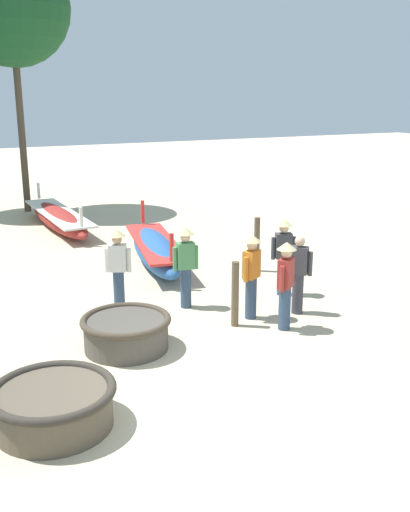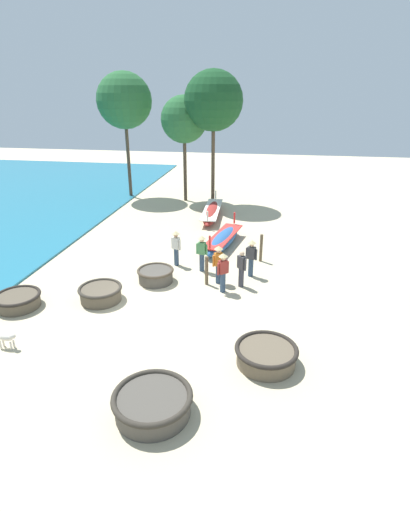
% 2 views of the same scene
% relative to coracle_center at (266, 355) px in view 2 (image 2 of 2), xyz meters
% --- Properties ---
extents(ground_plane, '(80.00, 80.00, 0.00)m').
position_rel_coracle_center_xyz_m(ground_plane, '(-4.14, 2.25, -0.32)').
color(ground_plane, '#C6B793').
extents(coracle_center, '(1.88, 1.88, 0.59)m').
position_rel_coracle_center_xyz_m(coracle_center, '(0.00, 0.00, 0.00)').
color(coracle_center, brown).
rests_on(coracle_center, ground).
extents(coracle_upturned, '(1.68, 1.68, 0.53)m').
position_rel_coracle_center_xyz_m(coracle_upturned, '(-9.22, 1.85, -0.03)').
color(coracle_upturned, brown).
rests_on(coracle_upturned, ground).
extents(coracle_far_left, '(1.67, 1.67, 0.58)m').
position_rel_coracle_center_xyz_m(coracle_far_left, '(-6.38, 2.84, -0.01)').
color(coracle_far_left, brown).
rests_on(coracle_far_left, ground).
extents(coracle_far_right, '(2.04, 2.04, 0.61)m').
position_rel_coracle_center_xyz_m(coracle_far_right, '(-2.73, -2.47, 0.01)').
color(coracle_far_right, '#4C473F').
rests_on(coracle_far_right, ground).
extents(coracle_beside_post, '(1.55, 1.55, 0.58)m').
position_rel_coracle_center_xyz_m(coracle_beside_post, '(-4.75, 4.77, -0.01)').
color(coracle_beside_post, '#4C473F').
rests_on(coracle_beside_post, ground).
extents(long_boat_white_hull, '(1.74, 4.51, 1.27)m').
position_rel_coracle_center_xyz_m(long_boat_white_hull, '(-2.47, 9.34, 0.05)').
color(long_boat_white_hull, '#285693').
rests_on(long_boat_white_hull, ground).
extents(long_boat_red_hull, '(1.22, 5.52, 1.11)m').
position_rel_coracle_center_xyz_m(long_boat_red_hull, '(-3.83, 14.43, 0.00)').
color(long_boat_red_hull, maroon).
rests_on(long_boat_red_hull, ground).
extents(fisherman_crouching, '(0.43, 0.38, 1.67)m').
position_rel_coracle_center_xyz_m(fisherman_crouching, '(-1.84, 4.35, 0.64)').
color(fisherman_crouching, '#2D425B').
rests_on(fisherman_crouching, ground).
extents(fisherman_standing_left, '(0.40, 0.40, 1.57)m').
position_rel_coracle_center_xyz_m(fisherman_standing_left, '(-1.16, 4.94, 0.51)').
color(fisherman_standing_left, '#383842').
rests_on(fisherman_standing_left, ground).
extents(fisherman_hauling, '(0.49, 0.36, 1.67)m').
position_rel_coracle_center_xyz_m(fisherman_hauling, '(-4.29, 6.62, 0.64)').
color(fisherman_hauling, '#2D425B').
rests_on(fisherman_hauling, ground).
extents(fisherman_by_coracle, '(0.53, 0.36, 1.67)m').
position_rel_coracle_center_xyz_m(fisherman_by_coracle, '(-3.02, 6.19, 0.64)').
color(fisherman_by_coracle, '#2D425B').
rests_on(fisherman_by_coracle, ground).
extents(fisherman_with_hat, '(0.51, 0.36, 1.67)m').
position_rel_coracle_center_xyz_m(fisherman_with_hat, '(-0.83, 6.01, 0.64)').
color(fisherman_with_hat, '#2D425B').
rests_on(fisherman_with_hat, ground).
extents(fisherman_standing_right, '(0.47, 0.36, 1.67)m').
position_rel_coracle_center_xyz_m(fisherman_standing_right, '(-2.13, 5.10, 0.64)').
color(fisherman_standing_right, '#2D425B').
rests_on(fisherman_standing_right, ground).
extents(dog, '(0.69, 0.20, 0.55)m').
position_rel_coracle_center_xyz_m(dog, '(-8.00, -0.58, 0.05)').
color(dog, beige).
rests_on(dog, ground).
extents(mooring_post_inland, '(0.14, 0.14, 1.25)m').
position_rel_coracle_center_xyz_m(mooring_post_inland, '(-2.59, 4.88, 0.31)').
color(mooring_post_inland, brown).
rests_on(mooring_post_inland, ground).
extents(mooring_post_shoreline, '(0.14, 0.14, 1.33)m').
position_rel_coracle_center_xyz_m(mooring_post_shoreline, '(-0.47, 7.74, 0.35)').
color(mooring_post_shoreline, brown).
rests_on(mooring_post_shoreline, ground).
extents(tree_rightmost, '(3.85, 3.85, 8.78)m').
position_rel_coracle_center_xyz_m(tree_rightmost, '(-10.70, 18.59, 6.51)').
color(tree_rightmost, '#4C3D2D').
rests_on(tree_rightmost, ground).
extents(tree_tall_back, '(3.19, 3.19, 7.27)m').
position_rel_coracle_center_xyz_m(tree_tall_back, '(-6.37, 18.22, 5.32)').
color(tree_tall_back, '#4C3D2D').
rests_on(tree_tall_back, ground).
extents(tree_leftmost, '(3.87, 3.87, 8.82)m').
position_rel_coracle_center_xyz_m(tree_leftmost, '(-4.26, 17.65, 6.54)').
color(tree_leftmost, '#4C3D2D').
rests_on(tree_leftmost, ground).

